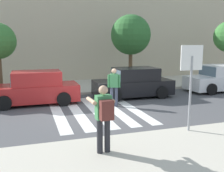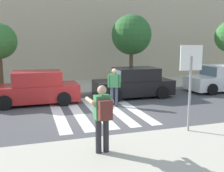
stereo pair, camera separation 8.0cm
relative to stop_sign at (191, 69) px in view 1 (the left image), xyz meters
name	(u,v)px [view 1 (the left image)]	position (x,y,z in m)	size (l,w,h in m)	color
ground_plane	(97,112)	(-2.07, 3.52, -2.09)	(120.00, 120.00, 0.00)	#4C4C4F
sidewalk_far	(73,87)	(-2.07, 9.52, -2.02)	(60.00, 4.80, 0.14)	beige
building_facade_far	(62,35)	(-2.07, 13.92, 1.33)	(56.00, 4.00, 6.84)	beige
crosswalk_stripe_0	(58,114)	(-3.67, 3.72, -2.09)	(0.44, 5.20, 0.01)	silver
crosswalk_stripe_1	(77,112)	(-2.87, 3.72, -2.09)	(0.44, 5.20, 0.01)	silver
crosswalk_stripe_2	(96,110)	(-2.07, 3.72, -2.09)	(0.44, 5.20, 0.01)	silver
crosswalk_stripe_3	(114,109)	(-1.27, 3.72, -2.09)	(0.44, 5.20, 0.01)	silver
crosswalk_stripe_4	(131,108)	(-0.47, 3.72, -2.09)	(0.44, 5.20, 0.01)	silver
stop_sign	(191,69)	(0.00, 0.00, 0.00)	(0.76, 0.08, 2.67)	gray
photographer_with_backpack	(104,113)	(-3.02, -0.80, -0.92)	(0.62, 0.87, 1.72)	#232328
pedestrian_crossing	(114,85)	(-1.08, 4.22, -1.12)	(0.55, 0.35, 1.72)	#474C60
parked_car_red	(35,89)	(-4.48, 5.82, -1.36)	(4.10, 1.92, 1.55)	red
parked_car_black	(134,83)	(0.54, 5.82, -1.36)	(4.10, 1.92, 1.55)	black
parked_car_white	(221,79)	(6.13, 5.82, -1.36)	(4.10, 1.92, 1.55)	white
street_tree_center	(131,35)	(1.50, 8.67, 1.22)	(2.50, 2.50, 4.44)	brown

